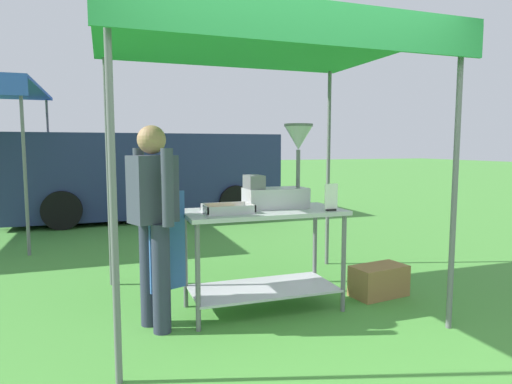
{
  "coord_description": "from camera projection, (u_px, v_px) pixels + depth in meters",
  "views": [
    {
      "loc": [
        -1.25,
        -2.68,
        1.45
      ],
      "look_at": [
        0.06,
        1.11,
        1.03
      ],
      "focal_mm": 30.96,
      "sensor_mm": 36.0,
      "label": 1
    }
  ],
  "objects": [
    {
      "name": "van_navy",
      "position": [
        147.0,
        174.0,
        9.05
      ],
      "size": [
        5.13,
        2.15,
        1.69
      ],
      "color": "navy",
      "rests_on": "ground"
    },
    {
      "name": "donut_tray",
      "position": [
        227.0,
        210.0,
        3.69
      ],
      "size": [
        0.41,
        0.28,
        0.07
      ],
      "color": "#B7B7BC",
      "rests_on": "donut_cart"
    },
    {
      "name": "ground_plane",
      "position": [
        172.0,
        220.0,
        8.71
      ],
      "size": [
        70.0,
        70.0,
        0.0
      ],
      "primitive_type": "plane",
      "color": "#478E38"
    },
    {
      "name": "vendor",
      "position": [
        154.0,
        217.0,
        3.44
      ],
      "size": [
        0.46,
        0.52,
        1.61
      ],
      "color": "#2D3347",
      "rests_on": "ground"
    },
    {
      "name": "menu_sign",
      "position": [
        331.0,
        199.0,
        3.8
      ],
      "size": [
        0.13,
        0.05,
        0.23
      ],
      "color": "black",
      "rests_on": "donut_cart"
    },
    {
      "name": "donut_fryer",
      "position": [
        281.0,
        177.0,
        3.98
      ],
      "size": [
        0.63,
        0.28,
        0.76
      ],
      "color": "#B7B7BC",
      "rests_on": "donut_cart"
    },
    {
      "name": "donut_cart",
      "position": [
        263.0,
        239.0,
        3.88
      ],
      "size": [
        1.39,
        0.65,
        0.9
      ],
      "color": "#B7B7BC",
      "rests_on": "ground"
    },
    {
      "name": "supply_crate",
      "position": [
        379.0,
        281.0,
        4.28
      ],
      "size": [
        0.57,
        0.37,
        0.3
      ],
      "color": "olive",
      "rests_on": "ground"
    },
    {
      "name": "stall_canopy",
      "position": [
        260.0,
        49.0,
        3.8
      ],
      "size": [
        2.73,
        2.25,
        2.38
      ],
      "color": "slate",
      "rests_on": "ground"
    }
  ]
}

